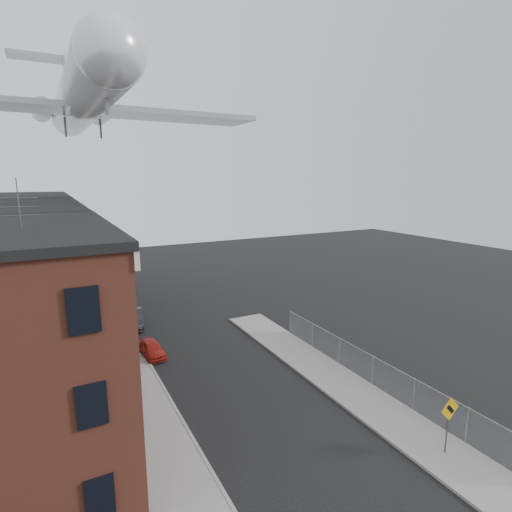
{
  "coord_description": "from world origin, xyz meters",
  "views": [
    {
      "loc": [
        -9.19,
        -11.02,
        12.16
      ],
      "look_at": [
        0.11,
        6.68,
        8.19
      ],
      "focal_mm": 28.0,
      "sensor_mm": 36.0,
      "label": 1
    }
  ],
  "objects_px": {
    "car_mid": "(133,318)",
    "car_near": "(152,348)",
    "warning_sign": "(449,416)",
    "car_far": "(121,287)",
    "utility_pole": "(111,284)",
    "airplane": "(82,99)",
    "street_tree": "(100,272)"
  },
  "relations": [
    {
      "from": "car_near",
      "to": "warning_sign",
      "type": "bearing_deg",
      "value": -65.09
    },
    {
      "from": "street_tree",
      "to": "car_far",
      "type": "relative_size",
      "value": 1.28
    },
    {
      "from": "warning_sign",
      "to": "utility_pole",
      "type": "distance_m",
      "value": 22.25
    },
    {
      "from": "warning_sign",
      "to": "street_tree",
      "type": "relative_size",
      "value": 0.54
    },
    {
      "from": "warning_sign",
      "to": "street_tree",
      "type": "xyz_separation_m",
      "value": [
        -10.87,
        28.95,
        1.57
      ]
    },
    {
      "from": "street_tree",
      "to": "airplane",
      "type": "bearing_deg",
      "value": -103.32
    },
    {
      "from": "utility_pole",
      "to": "car_near",
      "type": "relative_size",
      "value": 2.78
    },
    {
      "from": "street_tree",
      "to": "airplane",
      "type": "xyz_separation_m",
      "value": [
        -0.57,
        -2.39,
        14.88
      ]
    },
    {
      "from": "warning_sign",
      "to": "airplane",
      "type": "distance_m",
      "value": 33.27
    },
    {
      "from": "car_near",
      "to": "car_mid",
      "type": "distance_m",
      "value": 6.33
    },
    {
      "from": "car_far",
      "to": "airplane",
      "type": "xyz_separation_m",
      "value": [
        -2.98,
        -6.54,
        17.74
      ]
    },
    {
      "from": "street_tree",
      "to": "car_mid",
      "type": "relative_size",
      "value": 1.26
    },
    {
      "from": "street_tree",
      "to": "car_far",
      "type": "height_order",
      "value": "street_tree"
    },
    {
      "from": "car_mid",
      "to": "airplane",
      "type": "xyz_separation_m",
      "value": [
        -2.24,
        4.09,
        17.64
      ]
    },
    {
      "from": "car_far",
      "to": "warning_sign",
      "type": "bearing_deg",
      "value": -81.84
    },
    {
      "from": "street_tree",
      "to": "car_near",
      "type": "xyz_separation_m",
      "value": [
        1.67,
        -12.8,
        -2.9
      ]
    },
    {
      "from": "car_mid",
      "to": "car_near",
      "type": "bearing_deg",
      "value": -82.16
    },
    {
      "from": "utility_pole",
      "to": "street_tree",
      "type": "relative_size",
      "value": 1.73
    },
    {
      "from": "utility_pole",
      "to": "car_mid",
      "type": "distance_m",
      "value": 5.64
    },
    {
      "from": "utility_pole",
      "to": "car_near",
      "type": "distance_m",
      "value": 5.41
    },
    {
      "from": "car_mid",
      "to": "airplane",
      "type": "distance_m",
      "value": 18.25
    },
    {
      "from": "car_near",
      "to": "car_mid",
      "type": "height_order",
      "value": "car_mid"
    },
    {
      "from": "warning_sign",
      "to": "car_mid",
      "type": "height_order",
      "value": "warning_sign"
    },
    {
      "from": "car_mid",
      "to": "warning_sign",
      "type": "bearing_deg",
      "value": -59.9
    },
    {
      "from": "warning_sign",
      "to": "car_far",
      "type": "bearing_deg",
      "value": 104.33
    },
    {
      "from": "utility_pole",
      "to": "car_mid",
      "type": "relative_size",
      "value": 2.17
    },
    {
      "from": "warning_sign",
      "to": "car_near",
      "type": "bearing_deg",
      "value": 119.67
    },
    {
      "from": "car_mid",
      "to": "car_far",
      "type": "xyz_separation_m",
      "value": [
        0.75,
        10.63,
        -0.09
      ]
    },
    {
      "from": "warning_sign",
      "to": "car_far",
      "type": "relative_size",
      "value": 0.69
    },
    {
      "from": "street_tree",
      "to": "warning_sign",
      "type": "bearing_deg",
      "value": -69.42
    },
    {
      "from": "utility_pole",
      "to": "airplane",
      "type": "xyz_separation_m",
      "value": [
        -0.24,
        7.54,
        13.65
      ]
    },
    {
      "from": "street_tree",
      "to": "airplane",
      "type": "relative_size",
      "value": 0.17
    }
  ]
}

